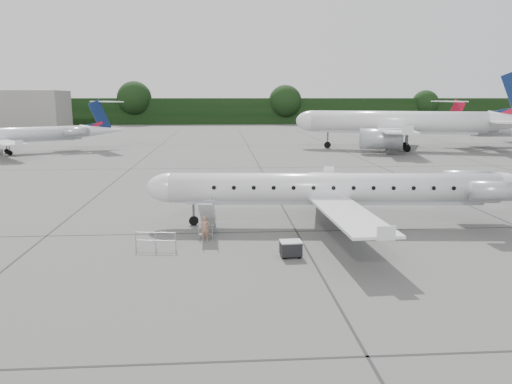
{
  "coord_description": "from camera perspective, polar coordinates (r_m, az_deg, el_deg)",
  "views": [
    {
      "loc": [
        -8.55,
        -27.4,
        8.25
      ],
      "look_at": [
        -6.35,
        3.78,
        2.3
      ],
      "focal_mm": 35.0,
      "sensor_mm": 36.0,
      "label": 1
    }
  ],
  "objects": [
    {
      "name": "airstair",
      "position": [
        30.43,
        -5.57,
        -2.89
      ],
      "size": [
        1.05,
        2.5,
        2.17
      ],
      "primitive_type": null,
      "rotation": [
        0.0,
        0.0,
        -0.08
      ],
      "color": "silver",
      "rests_on": "ground"
    },
    {
      "name": "main_regional_jet",
      "position": [
        32.31,
        8.91,
        2.12
      ],
      "size": [
        28.5,
        21.59,
        6.92
      ],
      "primitive_type": null,
      "rotation": [
        0.0,
        0.0,
        -0.08
      ],
      "color": "silver",
      "rests_on": "ground"
    },
    {
      "name": "passenger",
      "position": [
        29.19,
        -5.85,
        -4.16
      ],
      "size": [
        0.56,
        0.38,
        1.51
      ],
      "primitive_type": "imported",
      "rotation": [
        0.0,
        0.0,
        -0.04
      ],
      "color": "#956851",
      "rests_on": "ground"
    },
    {
      "name": "treeline",
      "position": [
        157.69,
        -0.94,
        9.22
      ],
      "size": [
        260.0,
        4.0,
        8.0
      ],
      "primitive_type": "cube",
      "color": "black",
      "rests_on": "ground"
    },
    {
      "name": "baggage_cart",
      "position": [
        26.31,
        4.0,
        -6.46
      ],
      "size": [
        1.13,
        0.94,
        0.93
      ],
      "primitive_type": null,
      "rotation": [
        0.0,
        0.0,
        0.06
      ],
      "color": "black",
      "rests_on": "ground"
    },
    {
      "name": "safety_railing",
      "position": [
        27.91,
        -11.4,
        -5.57
      ],
      "size": [
        2.19,
        0.34,
        1.0
      ],
      "primitive_type": null,
      "rotation": [
        0.0,
        0.0,
        -0.12
      ],
      "color": "#95989D",
      "rests_on": "ground"
    },
    {
      "name": "ground",
      "position": [
        29.87,
        12.83,
        -5.53
      ],
      "size": [
        320.0,
        320.0,
        0.0
      ],
      "primitive_type": "plane",
      "color": "#565654",
      "rests_on": "ground"
    },
    {
      "name": "bg_narrowbody",
      "position": [
        82.34,
        15.81,
        8.89
      ],
      "size": [
        40.0,
        33.89,
        12.23
      ],
      "primitive_type": null,
      "rotation": [
        0.0,
        0.0,
        -0.32
      ],
      "color": "silver",
      "rests_on": "ground"
    }
  ]
}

